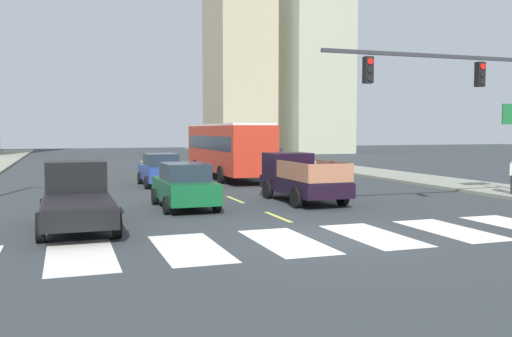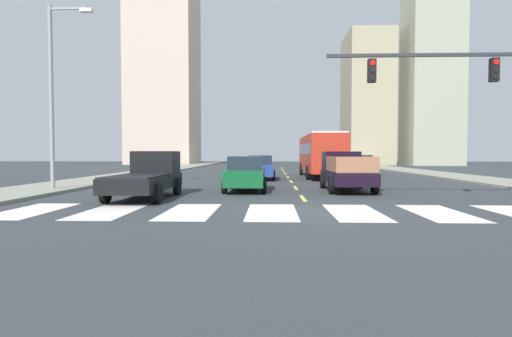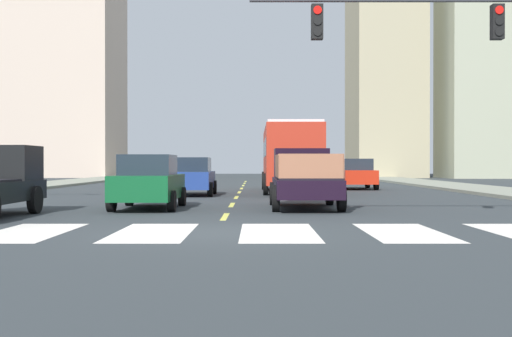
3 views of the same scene
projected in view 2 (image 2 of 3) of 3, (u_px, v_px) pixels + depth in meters
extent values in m
plane|color=#303639|center=(313.00, 212.00, 12.84)|extent=(160.00, 160.00, 0.00)
cube|color=gray|center=(461.00, 177.00, 30.34)|extent=(3.90, 110.00, 0.15)
cube|color=gray|center=(121.00, 177.00, 31.28)|extent=(3.90, 110.00, 0.15)
cube|color=silver|center=(31.00, 211.00, 13.17)|extent=(1.57, 3.78, 0.01)
cube|color=silver|center=(110.00, 211.00, 13.08)|extent=(1.57, 3.78, 0.01)
cube|color=silver|center=(190.00, 211.00, 12.98)|extent=(1.57, 3.78, 0.01)
cube|color=silver|center=(272.00, 212.00, 12.89)|extent=(1.57, 3.78, 0.01)
cube|color=silver|center=(355.00, 212.00, 12.79)|extent=(1.57, 3.78, 0.01)
cube|color=silver|center=(439.00, 213.00, 12.70)|extent=(1.57, 3.78, 0.01)
cube|color=#D8D253|center=(303.00, 198.00, 16.83)|extent=(0.16, 2.40, 0.01)
cube|color=#D8D253|center=(296.00, 188.00, 21.83)|extent=(0.16, 2.40, 0.01)
cube|color=#D8D253|center=(291.00, 181.00, 26.82)|extent=(0.16, 2.40, 0.01)
cube|color=#D8D253|center=(288.00, 177.00, 31.81)|extent=(0.16, 2.40, 0.01)
cube|color=#D8D253|center=(286.00, 174.00, 36.81)|extent=(0.16, 2.40, 0.01)
cube|color=#D8D253|center=(284.00, 171.00, 41.80)|extent=(0.16, 2.40, 0.01)
cube|color=#D8D253|center=(282.00, 169.00, 46.79)|extent=(0.16, 2.40, 0.01)
cube|color=#D8D253|center=(281.00, 168.00, 51.79)|extent=(0.16, 2.40, 0.01)
cube|color=black|center=(347.00, 177.00, 20.05)|extent=(1.96, 5.20, 0.56)
cube|color=black|center=(341.00, 161.00, 21.72)|extent=(1.84, 1.60, 1.00)
cube|color=#19232D|center=(339.00, 157.00, 22.15)|extent=(1.72, 0.08, 0.56)
cube|color=black|center=(350.00, 172.00, 19.09)|extent=(1.84, 3.30, 0.06)
cylinder|color=black|center=(323.00, 181.00, 21.65)|extent=(0.22, 0.80, 0.80)
cylinder|color=black|center=(360.00, 181.00, 21.58)|extent=(0.22, 0.80, 0.80)
cylinder|color=black|center=(331.00, 185.00, 18.54)|extent=(0.22, 0.80, 0.80)
cylinder|color=black|center=(375.00, 185.00, 18.47)|extent=(0.22, 0.80, 0.80)
cube|color=#9B6145|center=(331.00, 164.00, 19.11)|extent=(0.06, 3.17, 0.70)
cube|color=#9B6145|center=(370.00, 164.00, 19.04)|extent=(0.06, 3.17, 0.70)
cube|color=#9B6145|center=(358.00, 165.00, 17.49)|extent=(1.80, 0.06, 0.70)
cube|color=black|center=(144.00, 182.00, 16.57)|extent=(1.96, 5.20, 0.56)
cube|color=black|center=(156.00, 162.00, 18.24)|extent=(1.84, 1.60, 1.00)
cube|color=#19232D|center=(159.00, 158.00, 18.67)|extent=(1.72, 0.08, 0.56)
cube|color=black|center=(137.00, 176.00, 15.61)|extent=(1.84, 3.30, 0.06)
cylinder|color=black|center=(134.00, 186.00, 18.18)|extent=(0.22, 0.80, 0.80)
cylinder|color=black|center=(177.00, 186.00, 18.10)|extent=(0.22, 0.80, 0.80)
cylinder|color=black|center=(105.00, 193.00, 15.06)|extent=(0.22, 0.80, 0.80)
cylinder|color=black|center=(158.00, 193.00, 14.99)|extent=(0.22, 0.80, 0.80)
cube|color=#B72D1B|center=(320.00, 153.00, 31.58)|extent=(2.50, 10.80, 2.70)
cube|color=#19232D|center=(321.00, 149.00, 31.57)|extent=(2.52, 9.94, 0.80)
cube|color=silver|center=(321.00, 135.00, 31.53)|extent=(2.40, 10.37, 0.12)
cylinder|color=black|center=(301.00, 169.00, 35.02)|extent=(0.22, 1.00, 1.00)
cylinder|color=black|center=(330.00, 169.00, 34.93)|extent=(0.22, 1.00, 1.00)
cylinder|color=black|center=(308.00, 173.00, 28.71)|extent=(0.22, 1.00, 1.00)
cylinder|color=black|center=(343.00, 173.00, 28.62)|extent=(0.22, 1.00, 1.00)
cube|color=red|center=(360.00, 167.00, 35.67)|extent=(1.80, 4.40, 0.76)
cube|color=#1E2833|center=(361.00, 159.00, 35.50)|extent=(1.58, 2.11, 0.64)
cylinder|color=black|center=(347.00, 170.00, 37.08)|extent=(0.22, 0.64, 0.64)
cylinder|color=black|center=(367.00, 170.00, 37.02)|extent=(0.22, 0.64, 0.64)
cylinder|color=black|center=(353.00, 172.00, 34.36)|extent=(0.22, 0.64, 0.64)
cylinder|color=black|center=(374.00, 172.00, 34.29)|extent=(0.22, 0.64, 0.64)
cube|color=navy|center=(261.00, 170.00, 28.74)|extent=(1.80, 4.40, 0.76)
cube|color=#1E2833|center=(261.00, 160.00, 28.56)|extent=(1.58, 2.11, 0.64)
cylinder|color=black|center=(249.00, 174.00, 30.15)|extent=(0.22, 0.64, 0.64)
cylinder|color=black|center=(273.00, 174.00, 30.08)|extent=(0.22, 0.64, 0.64)
cylinder|color=black|center=(247.00, 176.00, 27.42)|extent=(0.22, 0.64, 0.64)
cylinder|color=black|center=(274.00, 176.00, 27.36)|extent=(0.22, 0.64, 0.64)
cube|color=#0F5028|center=(246.00, 177.00, 20.04)|extent=(1.80, 4.40, 0.76)
cube|color=#1E2833|center=(246.00, 163.00, 19.86)|extent=(1.58, 2.11, 0.64)
cylinder|color=black|center=(230.00, 183.00, 21.45)|extent=(0.22, 0.64, 0.64)
cylinder|color=black|center=(264.00, 183.00, 21.38)|extent=(0.22, 0.64, 0.64)
cylinder|color=black|center=(224.00, 187.00, 18.72)|extent=(0.22, 0.64, 0.64)
cylinder|color=black|center=(263.00, 187.00, 18.66)|extent=(0.22, 0.64, 0.64)
cube|color=#2D2D33|center=(479.00, 55.00, 14.52)|extent=(10.86, 0.12, 0.12)
cube|color=black|center=(494.00, 70.00, 14.52)|extent=(0.28, 0.24, 0.84)
cylinder|color=red|center=(496.00, 62.00, 14.38)|extent=(0.20, 0.04, 0.20)
cylinder|color=black|center=(496.00, 69.00, 14.39)|extent=(0.20, 0.04, 0.20)
cylinder|color=black|center=(496.00, 77.00, 14.40)|extent=(0.20, 0.04, 0.20)
cube|color=black|center=(372.00, 71.00, 14.68)|extent=(0.28, 0.24, 0.84)
cylinder|color=red|center=(373.00, 63.00, 14.54)|extent=(0.20, 0.04, 0.20)
cylinder|color=black|center=(373.00, 70.00, 14.55)|extent=(0.20, 0.04, 0.20)
cylinder|color=black|center=(373.00, 77.00, 14.56)|extent=(0.20, 0.04, 0.20)
cylinder|color=gray|center=(51.00, 99.00, 19.63)|extent=(0.20, 0.20, 9.00)
cube|color=gray|center=(68.00, 9.00, 19.43)|extent=(1.80, 0.10, 0.10)
cube|color=silver|center=(87.00, 10.00, 19.40)|extent=(0.60, 0.28, 0.16)
cube|color=#9FA388|center=(432.00, 56.00, 63.09)|extent=(7.81, 7.34, 33.92)
cube|color=tan|center=(367.00, 100.00, 67.55)|extent=(7.03, 10.33, 21.46)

